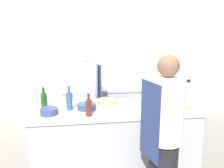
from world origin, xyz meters
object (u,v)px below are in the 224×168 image
Objects in this scene: bowl_ceramic_blue at (49,111)px; bowl_wooden_salad at (106,102)px; bottle_olive_oil at (89,107)px; bowl_mixing_large at (145,101)px; bottle_sauce at (174,91)px; chef_at_prep_near at (164,135)px; chef_at_stove at (87,101)px; oven_range at (165,99)px; bowl_prep_small at (87,106)px; bottle_wine at (43,98)px; bottle_water at (173,95)px; bottle_cooking_oil at (69,100)px; bottle_vinegar at (44,100)px.

bowl_wooden_salad is at bearing 22.11° from bowl_ceramic_blue.
bowl_ceramic_blue is (-0.48, 0.11, -0.07)m from bottle_olive_oil.
bottle_sauce is at bearing 19.79° from bowl_mixing_large.
chef_at_prep_near is at bearing -59.09° from bowl_wooden_salad.
chef_at_prep_near is at bearing -24.46° from bowl_ceramic_blue.
chef_at_stove is at bearing 145.08° from bowl_mixing_large.
bowl_ceramic_blue reaches higher than oven_range.
bottle_olive_oil reaches higher than bowl_mixing_large.
chef_at_prep_near is 6.99× the size of bowl_prep_small.
bottle_wine is 1.15× the size of bowl_prep_small.
bottle_olive_oil is at bearing -159.58° from bottle_water.
bottle_sauce is 0.55m from bowl_mixing_large.
bottle_sauce is at bearing 60.65° from bottle_water.
bowl_prep_small is at bearing 0.71° from bottle_cooking_oil.
bottle_olive_oil is 1.15× the size of bowl_prep_small.
bottle_vinegar is 1.84m from bottle_water.
bottle_sauce reaches higher than bowl_mixing_large.
chef_at_prep_near reaches higher than bottle_vinegar.
bottle_cooking_oil reaches higher than bowl_ceramic_blue.
chef_at_prep_near is at bearing -34.55° from bottle_wine.
chef_at_stove is 1.37m from bottle_water.
bottle_olive_oil is 0.27m from bowl_prep_small.
bowl_ceramic_blue reaches higher than bowl_wooden_salad.
bottle_cooking_oil is 1.54× the size of bowl_mixing_large.
bowl_ceramic_blue is at bearing -157.89° from bowl_wooden_salad.
bottle_wine is at bearing 140.88° from bottle_olive_oil.
bottle_sauce reaches higher than bowl_prep_small.
bowl_mixing_large is 0.77× the size of bowl_wooden_salad.
bottle_cooking_oil reaches higher than oven_range.
oven_range is 3.53× the size of bottle_vinegar.
bottle_olive_oil is 0.99× the size of bottle_wine.
bowl_wooden_salad is (-1.50, -1.57, 0.47)m from oven_range.
chef_at_stove is 5.84× the size of bottle_vinegar.
bottle_cooking_oil is 1.51× the size of bowl_ceramic_blue.
bowl_prep_small is at bearing -9.29° from bottle_vinegar.
chef_at_prep_near reaches higher than bottle_water.
bottle_wine reaches higher than bowl_mixing_large.
chef_at_stove is at bearing 88.53° from bowl_prep_small.
bottle_olive_oil is 0.67m from bottle_vinegar.
bottle_water is (-0.50, -1.52, 0.52)m from oven_range.
bowl_mixing_large is 0.84m from bowl_prep_small.
bottle_sauce is 1.14× the size of bowl_prep_small.
bowl_wooden_salad is at bearing -171.25° from bottle_sauce.
bottle_sauce reaches higher than bowl_wooden_salad.
bowl_wooden_salad is at bearing 58.27° from bottle_olive_oil.
bowl_prep_small is at bearing -170.94° from bowl_mixing_large.
bottle_cooking_oil is (0.37, -0.24, 0.01)m from bottle_wine.
bowl_mixing_large reaches higher than bowl_prep_small.
bowl_wooden_salad is at bearing -133.66° from oven_range.
bottle_wine is 0.42m from bowl_ceramic_blue.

